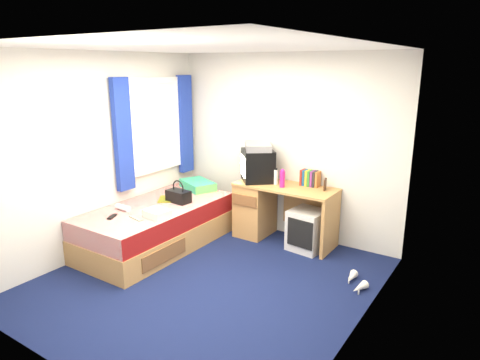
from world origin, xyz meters
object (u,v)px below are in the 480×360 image
Objects in this scene: bed at (157,226)px; pink_water_bottle at (282,179)px; towel at (157,213)px; white_heels at (355,283)px; vcr at (258,147)px; handbag at (178,196)px; pillow at (198,185)px; magazine at (167,199)px; desk at (267,207)px; storage_cube at (307,230)px; colour_swatch_fan at (136,218)px; aerosol_can at (276,177)px; crt_tv at (258,165)px; picture_frame at (325,184)px; water_bottle at (123,208)px; remote_control at (112,217)px.

bed is 1.69m from pink_water_bottle.
towel is 0.68× the size of white_heels.
vcr is 1.66× the size of towel.
pink_water_bottle is 0.77× the size of towel.
pillow is at bearing 110.67° from handbag.
desk is at bearing 36.93° from magazine.
storage_cube is 2.08m from colour_swatch_fan.
aerosol_can reaches higher than colour_swatch_fan.
white_heels is (1.61, -0.67, -0.92)m from crt_tv.
picture_frame is 0.70× the size of water_bottle.
remote_control is at bearing -93.05° from pillow.
crt_tv is 1.10m from handbag.
pink_water_bottle is 1.30× the size of remote_control.
aerosol_can is 0.60× the size of handbag.
picture_frame is 0.64× the size of colour_swatch_fan.
bed is 0.66m from remote_control.
pillow reaches higher than storage_cube.
crt_tv is at bearing 36.41° from remote_control.
storage_cube is 1.03m from white_heels.
picture_frame is 0.88× the size of remote_control.
pink_water_bottle reaches higher than white_heels.
white_heels is at bearing 20.24° from colour_swatch_fan.
aerosol_can is (0.13, -0.02, 0.44)m from desk.
water_bottle is at bearing -130.67° from desk.
crt_tv is at bearing 176.47° from aerosol_can.
bed is 6.23× the size of handbag.
towel is 1.36× the size of water_bottle.
storage_cube is 3.64× the size of picture_frame.
pillow is 2.70× the size of aerosol_can.
pink_water_bottle is 1.34m from handbag.
bed is at bearing 55.54° from remote_control.
bed is at bearing -80.67° from crt_tv.
bed is 1.65m from vcr.
pillow is at bearing 92.43° from bed.
remote_control is at bearing -154.47° from colour_swatch_fan.
aerosol_can is 1.68m from white_heels.
vcr is 1.80m from colour_swatch_fan.
vcr reaches higher than white_heels.
magazine is (-1.31, -0.70, -0.31)m from pink_water_bottle.
towel is at bearing -73.51° from pillow.
crt_tv is 2.76× the size of pink_water_bottle.
towel is at bearing -149.73° from picture_frame.
crt_tv reaches higher than towel.
bed is at bearing -87.57° from pillow.
remote_control is at bearing -127.46° from aerosol_can.
pink_water_bottle reaches higher than storage_cube.
colour_swatch_fan is 2.51m from white_heels.
desk is 2.89× the size of vcr.
aerosol_can is 0.69× the size of magazine.
water_bottle reaches higher than bed.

